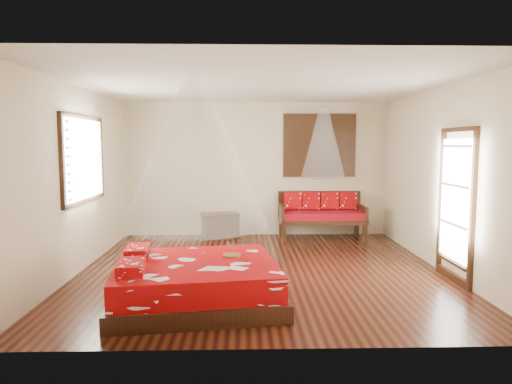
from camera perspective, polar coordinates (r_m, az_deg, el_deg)
room at (r=6.90m, az=0.63°, el=1.61°), size 5.54×5.54×2.84m
bed at (r=5.73m, az=-7.61°, el=-11.07°), size 2.22×2.06×0.63m
daybed at (r=9.49m, az=8.15°, el=-2.59°), size 1.73×0.77×0.94m
storage_chest at (r=9.48m, az=-4.47°, el=-4.17°), size 0.84×0.70×0.51m
shutter_panel at (r=9.72m, az=7.94°, el=5.78°), size 1.52×0.06×1.32m
window_left at (r=7.49m, az=-20.68°, el=3.87°), size 0.10×1.74×1.34m
glazed_door at (r=6.99m, az=23.68°, el=-1.56°), size 0.08×1.02×2.16m
wine_tray at (r=5.87m, az=-3.08°, el=-7.58°), size 0.24×0.24×0.19m
mosquito_net_main at (r=5.48m, az=-7.67°, el=5.14°), size 1.76×1.76×1.80m
mosquito_net_daybed at (r=9.26m, az=8.43°, el=6.38°), size 0.88×0.88×1.50m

